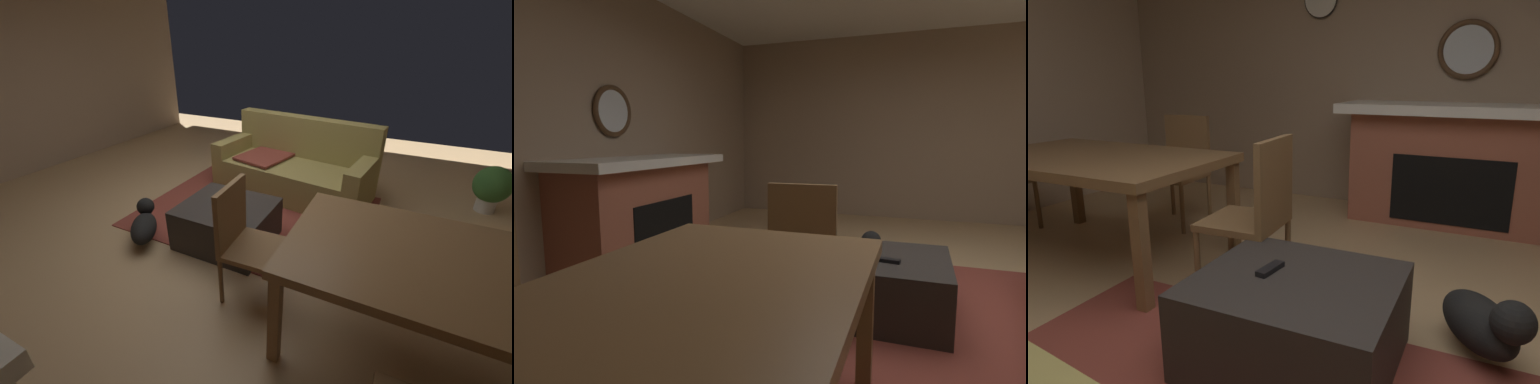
{
  "view_description": "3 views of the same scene",
  "coord_description": "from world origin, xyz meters",
  "views": [
    {
      "loc": [
        1.6,
        -2.6,
        1.85
      ],
      "look_at": [
        0.71,
        -0.8,
        0.85
      ],
      "focal_mm": 21.61,
      "sensor_mm": 36.0,
      "label": 1
    },
    {
      "loc": [
        2.96,
        -0.24,
        1.21
      ],
      "look_at": [
        0.89,
        -1.01,
        0.92
      ],
      "focal_mm": 28.15,
      "sensor_mm": 36.0,
      "label": 2
    },
    {
      "loc": [
        -0.51,
        1.21,
        1.25
      ],
      "look_at": [
        0.53,
        -0.97,
        0.62
      ],
      "focal_mm": 30.94,
      "sensor_mm": 36.0,
      "label": 3
    }
  ],
  "objects": [
    {
      "name": "round_wall_mirror",
      "position": [
        -0.24,
        -3.06,
        1.48
      ],
      "size": [
        0.5,
        0.05,
        0.5
      ],
      "color": "#4C331E"
    },
    {
      "name": "wall_back_fireplace_side",
      "position": [
        0.0,
        -3.15,
        1.38
      ],
      "size": [
        7.42,
        0.12,
        2.76
      ],
      "primitive_type": "cube",
      "color": "#9E846B",
      "rests_on": "ground"
    },
    {
      "name": "ottoman_coffee_table",
      "position": [
        0.19,
        -0.39,
        0.21
      ],
      "size": [
        0.87,
        0.77,
        0.41
      ],
      "primitive_type": "cube",
      "color": "#2D2826",
      "rests_on": "ground"
    },
    {
      "name": "tv_remote",
      "position": [
        0.32,
        -0.4,
        0.42
      ],
      "size": [
        0.07,
        0.17,
        0.02
      ],
      "primitive_type": "cube",
      "rotation": [
        0.0,
        0.0,
        -0.13
      ],
      "color": "black",
      "rests_on": "ottoman_coffee_table"
    },
    {
      "name": "fireplace",
      "position": [
        -0.24,
        -2.77,
        0.53
      ],
      "size": [
        1.93,
        0.76,
        1.04
      ],
      "color": "#9E5642",
      "rests_on": "ground"
    },
    {
      "name": "floor",
      "position": [
        0.0,
        0.0,
        0.0
      ],
      "size": [
        8.43,
        8.43,
        0.0
      ],
      "primitive_type": "plane",
      "color": "tan"
    },
    {
      "name": "dining_chair_west",
      "position": [
        0.66,
        -0.91,
        0.52
      ],
      "size": [
        0.46,
        0.46,
        0.93
      ],
      "color": "brown",
      "rests_on": "ground"
    },
    {
      "name": "wall_left",
      "position": [
        -3.51,
        0.0,
        1.38
      ],
      "size": [
        0.12,
        6.7,
        2.76
      ],
      "primitive_type": "cube",
      "color": "#9E846B",
      "rests_on": "ground"
    },
    {
      "name": "dining_table",
      "position": [
        1.92,
        -0.91,
        0.67
      ],
      "size": [
        1.73,
        1.05,
        0.74
      ],
      "color": "brown",
      "rests_on": "ground"
    },
    {
      "name": "small_dog",
      "position": [
        -0.57,
        -0.75,
        0.19
      ],
      "size": [
        0.47,
        0.53,
        0.34
      ],
      "color": "black",
      "rests_on": "ground"
    },
    {
      "name": "area_rug",
      "position": [
        0.19,
        0.27,
        0.01
      ],
      "size": [
        2.6,
        2.0,
        0.01
      ],
      "primitive_type": "cube",
      "color": "brown",
      "rests_on": "ground"
    }
  ]
}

